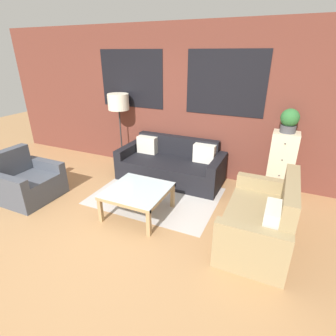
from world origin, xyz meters
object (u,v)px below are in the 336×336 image
Objects in this scene: settee_vintage at (261,221)px; floor_lamp at (119,104)px; couch_dark at (171,165)px; armchair_corner at (28,183)px; potted_plant at (289,120)px; drawer_cabinet at (281,164)px; coffee_table at (138,193)px.

floor_lamp is at bearing 155.12° from settee_vintage.
couch_dark is 2.26× the size of armchair_corner.
armchair_corner is at bearing -138.78° from couch_dark.
potted_plant is (1.93, 0.24, 1.03)m from couch_dark.
drawer_cabinet is at bearing 1.09° from floor_lamp.
drawer_cabinet is at bearing 85.17° from settee_vintage.
coffee_table is (1.94, 0.33, 0.09)m from armchair_corner.
floor_lamp is (-1.28, 1.52, 0.97)m from coffee_table.
floor_lamp is at bearing -178.91° from drawer_cabinet.
couch_dark is 5.20× the size of potted_plant.
floor_lamp reaches higher than coffee_table.
armchair_corner reaches higher than couch_dark.
floor_lamp reaches higher than settee_vintage.
settee_vintage is at bearing 6.62° from armchair_corner.
potted_plant reaches higher than armchair_corner.
armchair_corner is at bearing -153.56° from potted_plant.
potted_plant reaches higher than drawer_cabinet.
armchair_corner is 0.57× the size of floor_lamp.
potted_plant reaches higher than couch_dark.
couch_dark is 1.97m from drawer_cabinet.
couch_dark is 2.27× the size of coffee_table.
settee_vintage is 1.64× the size of armchair_corner.
armchair_corner is at bearing -109.57° from floor_lamp.
couch_dark is at bearing -172.95° from drawer_cabinet.
armchair_corner is at bearing -153.56° from drawer_cabinet.
coffee_table is at bearing -176.85° from settee_vintage.
potted_plant is (1.90, 1.58, 0.95)m from coffee_table.
coffee_table is 2.64m from potted_plant.
armchair_corner is (-3.71, -0.43, -0.03)m from settee_vintage.
armchair_corner is 1.01× the size of coffee_table.
couch_dark is at bearing 91.50° from coffee_table.
settee_vintage reaches higher than coffee_table.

